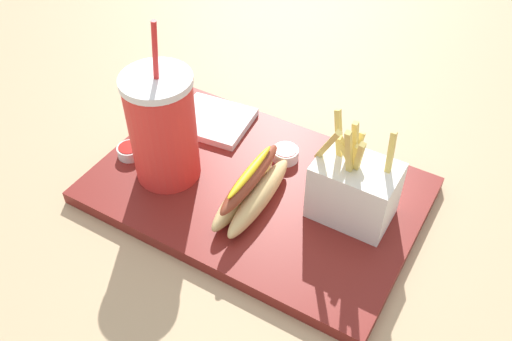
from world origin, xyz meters
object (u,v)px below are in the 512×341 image
(ketchup_cup_1, at_px, (130,151))
(ketchup_cup_2, at_px, (285,154))
(fries_basket, at_px, (354,189))
(soda_cup, at_px, (163,128))
(napkin_stack, at_px, (214,120))
(hot_dog_1, at_px, (250,190))

(ketchup_cup_1, relative_size, ketchup_cup_2, 0.93)
(fries_basket, relative_size, ketchup_cup_1, 4.45)
(soda_cup, bearing_deg, fries_basket, 12.79)
(soda_cup, bearing_deg, ketchup_cup_1, -179.31)
(fries_basket, height_order, ketchup_cup_2, fries_basket)
(fries_basket, bearing_deg, soda_cup, -167.21)
(ketchup_cup_1, bearing_deg, napkin_stack, 62.73)
(soda_cup, bearing_deg, ketchup_cup_2, 39.84)
(soda_cup, bearing_deg, napkin_stack, 92.82)
(hot_dog_1, bearing_deg, ketchup_cup_1, -177.45)
(hot_dog_1, relative_size, napkin_stack, 1.44)
(ketchup_cup_2, xyz_separation_m, napkin_stack, (-0.14, 0.02, -0.00))
(hot_dog_1, height_order, napkin_stack, hot_dog_1)
(ketchup_cup_2, bearing_deg, fries_basket, -22.19)
(napkin_stack, bearing_deg, ketchup_cup_2, -6.62)
(hot_dog_1, distance_m, ketchup_cup_1, 0.21)
(soda_cup, height_order, napkin_stack, soda_cup)
(fries_basket, distance_m, napkin_stack, 0.28)
(fries_basket, xyz_separation_m, hot_dog_1, (-0.13, -0.05, -0.02))
(soda_cup, xyz_separation_m, ketchup_cup_2, (0.13, 0.11, -0.07))
(napkin_stack, bearing_deg, fries_basket, -14.33)
(fries_basket, height_order, ketchup_cup_1, fries_basket)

